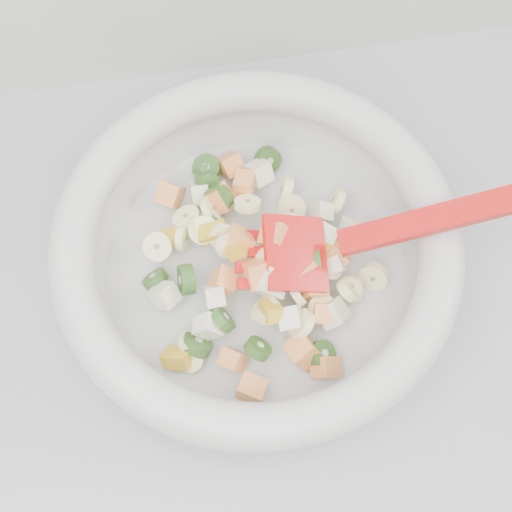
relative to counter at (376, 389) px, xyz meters
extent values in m
cube|color=#9A9A9F|center=(0.00, 0.00, 0.00)|extent=(2.00, 0.60, 0.90)
cylinder|color=beige|center=(-0.18, 0.03, 0.46)|extent=(0.29, 0.29, 0.02)
torus|color=beige|center=(-0.18, 0.03, 0.53)|extent=(0.35, 0.35, 0.04)
cylinder|color=#F7F7A5|center=(-0.10, 0.08, 0.49)|extent=(0.02, 0.03, 0.04)
cylinder|color=#F7F7A5|center=(-0.25, -0.04, 0.48)|extent=(0.03, 0.03, 0.02)
cylinder|color=#F7F7A5|center=(-0.23, 0.07, 0.49)|extent=(0.03, 0.03, 0.03)
cylinder|color=#F7F7A5|center=(-0.10, -0.01, 0.49)|extent=(0.03, 0.03, 0.03)
cylinder|color=#F7F7A5|center=(-0.15, 0.04, 0.51)|extent=(0.03, 0.03, 0.03)
cylinder|color=#F7F7A5|center=(-0.24, 0.08, 0.49)|extent=(0.04, 0.04, 0.02)
cylinder|color=#F7F7A5|center=(-0.25, -0.05, 0.48)|extent=(0.03, 0.03, 0.02)
cylinder|color=#F7F7A5|center=(-0.21, 0.08, 0.49)|extent=(0.02, 0.03, 0.03)
cylinder|color=#F7F7A5|center=(-0.10, -0.01, 0.48)|extent=(0.02, 0.03, 0.03)
cylinder|color=#F7F7A5|center=(-0.08, 0.00, 0.48)|extent=(0.04, 0.03, 0.03)
cylinder|color=#F7F7A5|center=(-0.21, 0.05, 0.50)|extent=(0.03, 0.03, 0.03)
cylinder|color=#F7F7A5|center=(-0.17, 0.02, 0.51)|extent=(0.02, 0.03, 0.03)
cylinder|color=#F7F7A5|center=(-0.15, -0.04, 0.49)|extent=(0.03, 0.04, 0.03)
cylinder|color=#F7F7A5|center=(-0.13, -0.03, 0.48)|extent=(0.03, 0.03, 0.01)
cylinder|color=#F7F7A5|center=(-0.14, 0.10, 0.48)|extent=(0.02, 0.04, 0.04)
cylinder|color=#F7F7A5|center=(-0.24, 0.06, 0.49)|extent=(0.02, 0.03, 0.03)
cylinder|color=#F7F7A5|center=(-0.22, 0.06, 0.50)|extent=(0.03, 0.03, 0.02)
cylinder|color=#F7F7A5|center=(-0.18, -0.02, 0.49)|extent=(0.04, 0.04, 0.03)
cylinder|color=#F7F7A5|center=(-0.14, 0.07, 0.50)|extent=(0.03, 0.02, 0.03)
cylinder|color=#F7F7A5|center=(-0.15, -0.01, 0.49)|extent=(0.02, 0.03, 0.02)
cylinder|color=#F7F7A5|center=(-0.18, 0.08, 0.49)|extent=(0.04, 0.03, 0.02)
cylinder|color=#F7F7A5|center=(-0.20, 0.04, 0.51)|extent=(0.03, 0.03, 0.03)
cylinder|color=#F7F7A5|center=(-0.12, 0.01, 0.49)|extent=(0.04, 0.04, 0.02)
cylinder|color=#F7F7A5|center=(-0.27, 0.06, 0.49)|extent=(0.04, 0.04, 0.02)
cube|color=#FBB14F|center=(-0.21, 0.01, 0.50)|extent=(0.03, 0.03, 0.03)
cube|color=#FBB14F|center=(-0.20, 0.10, 0.49)|extent=(0.04, 0.03, 0.03)
cube|color=#FBB14F|center=(-0.25, 0.11, 0.48)|extent=(0.03, 0.03, 0.03)
cube|color=#FBB14F|center=(-0.14, -0.07, 0.47)|extent=(0.03, 0.02, 0.03)
cube|color=#FBB14F|center=(-0.11, 0.02, 0.49)|extent=(0.03, 0.03, 0.04)
cube|color=#FBB14F|center=(-0.21, -0.06, 0.48)|extent=(0.03, 0.03, 0.03)
cube|color=#FBB14F|center=(-0.15, -0.06, 0.48)|extent=(0.04, 0.03, 0.04)
cube|color=#FBB14F|center=(-0.13, -0.03, 0.49)|extent=(0.02, 0.03, 0.02)
cube|color=#FBB14F|center=(-0.14, 0.00, 0.50)|extent=(0.03, 0.04, 0.03)
cube|color=#FBB14F|center=(-0.18, 0.01, 0.51)|extent=(0.03, 0.03, 0.03)
cube|color=#FBB14F|center=(-0.14, -0.01, 0.49)|extent=(0.03, 0.03, 0.03)
cube|color=#FBB14F|center=(-0.18, 0.11, 0.49)|extent=(0.02, 0.03, 0.02)
cube|color=#FBB14F|center=(-0.20, -0.08, 0.48)|extent=(0.03, 0.03, 0.02)
cube|color=#FBB14F|center=(-0.19, 0.04, 0.51)|extent=(0.03, 0.03, 0.03)
cube|color=#FBB14F|center=(-0.19, 0.13, 0.48)|extent=(0.03, 0.03, 0.03)
cube|color=#FBB14F|center=(-0.16, 0.04, 0.51)|extent=(0.04, 0.03, 0.03)
cube|color=#FBB14F|center=(-0.13, 0.01, 0.49)|extent=(0.04, 0.03, 0.03)
cylinder|color=#519C34|center=(-0.20, 0.10, 0.49)|extent=(0.04, 0.03, 0.04)
cylinder|color=#519C34|center=(-0.15, 0.14, 0.48)|extent=(0.04, 0.03, 0.04)
cylinder|color=#519C34|center=(-0.13, 0.01, 0.50)|extent=(0.02, 0.04, 0.04)
cylinder|color=#519C34|center=(-0.24, 0.02, 0.49)|extent=(0.02, 0.04, 0.04)
cylinder|color=#519C34|center=(-0.22, -0.02, 0.49)|extent=(0.03, 0.03, 0.03)
cylinder|color=#519C34|center=(-0.22, 0.07, 0.49)|extent=(0.03, 0.04, 0.01)
cylinder|color=#519C34|center=(-0.14, -0.06, 0.48)|extent=(0.03, 0.03, 0.02)
cylinder|color=#519C34|center=(-0.19, -0.05, 0.49)|extent=(0.03, 0.03, 0.03)
cylinder|color=#519C34|center=(-0.27, 0.03, 0.48)|extent=(0.03, 0.03, 0.03)
cylinder|color=#519C34|center=(-0.24, -0.04, 0.48)|extent=(0.04, 0.03, 0.04)
cylinder|color=#519C34|center=(-0.21, 0.13, 0.48)|extent=(0.04, 0.04, 0.02)
cylinder|color=#519C34|center=(-0.21, 0.14, 0.48)|extent=(0.03, 0.03, 0.03)
cylinder|color=#519C34|center=(-0.21, 0.11, 0.49)|extent=(0.03, 0.02, 0.03)
cylinder|color=#519C34|center=(-0.15, 0.00, 0.50)|extent=(0.03, 0.03, 0.03)
cube|color=beige|center=(-0.23, -0.03, 0.49)|extent=(0.03, 0.02, 0.03)
cube|color=beige|center=(-0.27, 0.01, 0.48)|extent=(0.03, 0.03, 0.03)
cube|color=beige|center=(-0.08, 0.04, 0.48)|extent=(0.03, 0.03, 0.03)
cube|color=beige|center=(-0.22, 0.11, 0.48)|extent=(0.02, 0.03, 0.03)
cube|color=beige|center=(-0.09, 0.05, 0.48)|extent=(0.03, 0.02, 0.03)
cube|color=beige|center=(-0.17, 0.00, 0.51)|extent=(0.04, 0.03, 0.04)
cube|color=beige|center=(-0.12, 0.04, 0.50)|extent=(0.03, 0.03, 0.02)
cube|color=beige|center=(-0.11, 0.07, 0.48)|extent=(0.03, 0.02, 0.03)
cube|color=beige|center=(-0.22, 0.00, 0.50)|extent=(0.02, 0.02, 0.02)
cube|color=beige|center=(-0.11, 0.01, 0.49)|extent=(0.02, 0.02, 0.03)
cube|color=beige|center=(-0.14, 0.05, 0.50)|extent=(0.03, 0.03, 0.03)
cube|color=beige|center=(-0.16, -0.03, 0.50)|extent=(0.02, 0.03, 0.03)
cube|color=beige|center=(-0.12, -0.03, 0.48)|extent=(0.03, 0.03, 0.03)
cube|color=beige|center=(-0.16, 0.12, 0.48)|extent=(0.03, 0.03, 0.03)
cube|color=gold|center=(-0.20, 0.03, 0.51)|extent=(0.03, 0.03, 0.03)
cube|color=gold|center=(-0.26, -0.05, 0.48)|extent=(0.03, 0.03, 0.03)
cube|color=gold|center=(-0.21, 0.06, 0.50)|extent=(0.03, 0.02, 0.02)
cube|color=gold|center=(-0.18, -0.03, 0.50)|extent=(0.02, 0.03, 0.03)
cube|color=gold|center=(-0.12, 0.03, 0.49)|extent=(0.03, 0.02, 0.02)
cube|color=gold|center=(-0.25, 0.06, 0.49)|extent=(0.02, 0.02, 0.02)
cube|color=red|center=(-0.15, 0.02, 0.51)|extent=(0.06, 0.07, 0.03)
cube|color=red|center=(-0.19, 0.04, 0.51)|extent=(0.03, 0.01, 0.02)
cube|color=red|center=(-0.19, 0.03, 0.51)|extent=(0.03, 0.01, 0.02)
cube|color=red|center=(-0.19, 0.01, 0.51)|extent=(0.03, 0.01, 0.02)
cube|color=red|center=(-0.19, 0.00, 0.51)|extent=(0.03, 0.01, 0.02)
cube|color=red|center=(-0.01, 0.01, 0.56)|extent=(0.20, 0.03, 0.08)
camera|label=1|loc=(-0.22, -0.23, 1.07)|focal=50.00mm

